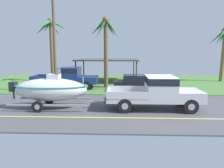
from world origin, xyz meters
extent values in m
cube|color=#4C4C51|center=(0.00, 0.00, -0.03)|extent=(36.00, 8.00, 0.06)
cube|color=#477538|center=(0.00, 11.00, 0.00)|extent=(36.00, 14.00, 0.11)
cube|color=#DBCC4C|center=(0.00, -1.80, 0.00)|extent=(34.20, 0.12, 0.01)
cube|color=silver|center=(-0.50, 0.05, 0.63)|extent=(5.42, 2.09, 0.22)
cube|color=silver|center=(1.45, 0.05, 0.93)|extent=(1.52, 2.09, 0.38)
cube|color=silver|center=(-0.12, 0.05, 1.33)|extent=(1.63, 2.09, 1.18)
cube|color=black|center=(-0.12, 0.05, 1.69)|extent=(1.65, 2.11, 0.38)
cube|color=gray|center=(-2.07, 0.05, 0.76)|extent=(2.28, 2.09, 0.04)
cube|color=silver|center=(-2.07, 1.05, 0.96)|extent=(2.28, 0.08, 0.45)
cube|color=silver|center=(-2.07, -0.96, 0.96)|extent=(2.28, 0.08, 0.45)
cube|color=silver|center=(-3.17, 0.05, 0.96)|extent=(0.08, 2.09, 0.45)
cube|color=#333338|center=(-3.27, 0.05, 0.57)|extent=(0.12, 1.88, 0.16)
sphere|color=#B2B2B7|center=(-3.39, 0.05, 0.62)|extent=(0.10, 0.10, 0.10)
cylinder|color=black|center=(1.37, 0.98, 0.40)|extent=(0.80, 0.28, 0.80)
cylinder|color=#9E9EA3|center=(1.37, 0.98, 0.40)|extent=(0.36, 0.29, 0.36)
cylinder|color=black|center=(1.37, -0.89, 0.40)|extent=(0.80, 0.28, 0.80)
cylinder|color=#9E9EA3|center=(1.37, -0.89, 0.40)|extent=(0.36, 0.29, 0.36)
cylinder|color=black|center=(-2.19, 0.98, 0.40)|extent=(0.80, 0.28, 0.80)
cylinder|color=#9E9EA3|center=(-2.19, 0.98, 0.40)|extent=(0.36, 0.29, 0.36)
cylinder|color=black|center=(-2.19, -0.89, 0.40)|extent=(0.80, 0.28, 0.80)
cylinder|color=#9E9EA3|center=(-2.19, -0.89, 0.40)|extent=(0.36, 0.29, 0.36)
cube|color=gray|center=(-3.84, 0.05, 0.38)|extent=(0.90, 0.10, 0.08)
cube|color=gray|center=(-6.56, 0.97, 0.38)|extent=(4.53, 0.12, 0.10)
cube|color=gray|center=(-6.56, -0.88, 0.38)|extent=(4.53, 0.12, 0.10)
cylinder|color=black|center=(-7.01, 1.03, 0.32)|extent=(0.64, 0.22, 0.64)
cylinder|color=#9E9EA3|center=(-7.01, 1.03, 0.32)|extent=(0.29, 0.23, 0.29)
cylinder|color=black|center=(-7.01, -0.94, 0.32)|extent=(0.64, 0.22, 0.64)
cylinder|color=#9E9EA3|center=(-7.01, -0.94, 0.32)|extent=(0.29, 0.23, 0.29)
ellipsoid|color=silver|center=(-6.56, 0.05, 1.10)|extent=(4.29, 1.86, 1.35)
ellipsoid|color=teal|center=(-6.56, 0.05, 1.34)|extent=(4.38, 1.89, 0.12)
cube|color=silver|center=(-6.34, 0.05, 1.70)|extent=(0.70, 0.60, 0.65)
cube|color=slate|center=(-6.04, 0.05, 2.17)|extent=(0.06, 0.56, 0.36)
cube|color=black|center=(-8.82, 0.05, 1.27)|extent=(0.36, 0.44, 0.56)
cylinder|color=#4C4C51|center=(-8.82, 0.05, 0.90)|extent=(0.12, 0.12, 0.74)
cylinder|color=silver|center=(-4.63, 0.05, 1.62)|extent=(0.04, 0.04, 0.50)
cube|color=navy|center=(-7.40, 6.83, 0.63)|extent=(5.79, 2.07, 0.22)
cube|color=navy|center=(-5.32, 6.83, 0.93)|extent=(1.62, 2.07, 0.38)
cube|color=navy|center=(-7.00, 6.83, 1.34)|extent=(1.74, 2.07, 1.19)
cube|color=black|center=(-7.00, 6.83, 1.70)|extent=(1.76, 2.09, 0.38)
cube|color=#112047|center=(-9.08, 6.83, 0.76)|extent=(2.43, 2.07, 0.04)
cube|color=navy|center=(-9.08, 7.82, 0.96)|extent=(2.43, 0.08, 0.45)
cube|color=navy|center=(-9.08, 5.84, 0.96)|extent=(2.43, 0.08, 0.45)
cube|color=navy|center=(-10.26, 6.83, 0.96)|extent=(0.08, 2.07, 0.45)
cube|color=#333338|center=(-10.36, 6.83, 0.57)|extent=(0.12, 1.86, 0.16)
sphere|color=#B2B2B7|center=(-10.48, 6.83, 0.62)|extent=(0.10, 0.10, 0.10)
cylinder|color=black|center=(-5.40, 7.75, 0.40)|extent=(0.80, 0.28, 0.80)
cylinder|color=#9E9EA3|center=(-5.40, 7.75, 0.40)|extent=(0.36, 0.29, 0.36)
cylinder|color=black|center=(-5.40, 5.91, 0.40)|extent=(0.80, 0.28, 0.80)
cylinder|color=#9E9EA3|center=(-5.40, 5.91, 0.40)|extent=(0.36, 0.29, 0.36)
cylinder|color=black|center=(-9.20, 7.75, 0.40)|extent=(0.80, 0.28, 0.80)
cylinder|color=#9E9EA3|center=(-9.20, 7.75, 0.40)|extent=(0.36, 0.29, 0.36)
cylinder|color=black|center=(-9.20, 5.91, 0.40)|extent=(0.80, 0.28, 0.80)
cylinder|color=#9E9EA3|center=(-9.20, 5.91, 0.40)|extent=(0.36, 0.29, 0.36)
cube|color=black|center=(-0.68, 5.78, 0.53)|extent=(4.63, 1.82, 0.70)
cube|color=black|center=(-0.91, 5.78, 1.13)|extent=(2.60, 1.68, 0.50)
cylinder|color=black|center=(0.90, 6.61, 0.33)|extent=(0.66, 0.22, 0.66)
cylinder|color=#9E9EA3|center=(0.90, 6.61, 0.33)|extent=(0.30, 0.23, 0.30)
cylinder|color=black|center=(0.90, 4.96, 0.33)|extent=(0.66, 0.22, 0.66)
cylinder|color=#9E9EA3|center=(0.90, 4.96, 0.33)|extent=(0.30, 0.23, 0.30)
cylinder|color=black|center=(-2.25, 6.61, 0.33)|extent=(0.66, 0.22, 0.66)
cylinder|color=#9E9EA3|center=(-2.25, 6.61, 0.33)|extent=(0.30, 0.23, 0.30)
cylinder|color=black|center=(-2.25, 4.96, 0.33)|extent=(0.66, 0.22, 0.66)
cylinder|color=#9E9EA3|center=(-2.25, 4.96, 0.33)|extent=(0.30, 0.23, 0.30)
cylinder|color=#4C4238|center=(-0.88, 13.72, 1.19)|extent=(0.14, 0.14, 2.37)
cylinder|color=#4C4238|center=(-0.88, 9.00, 1.19)|extent=(0.14, 0.14, 2.37)
cylinder|color=#4C4238|center=(-6.91, 13.72, 1.19)|extent=(0.14, 0.14, 2.37)
cylinder|color=#4C4238|center=(-6.91, 9.00, 1.19)|extent=(0.14, 0.14, 2.37)
cube|color=#4C4742|center=(-3.89, 11.36, 2.44)|extent=(6.54, 5.22, 0.14)
cylinder|color=brown|center=(-3.77, 7.33, 3.05)|extent=(0.38, 0.51, 6.10)
cone|color=#286028|center=(-3.22, 7.27, 5.31)|extent=(1.41, 0.48, 1.76)
cone|color=#286028|center=(-3.41, 7.95, 5.41)|extent=(1.17, 1.65, 1.64)
cone|color=#286028|center=(-4.08, 8.02, 5.71)|extent=(1.05, 1.69, 1.11)
cone|color=#286028|center=(-4.42, 7.31, 5.45)|extent=(1.59, 0.44, 1.56)
cone|color=#286028|center=(-4.18, 6.86, 5.27)|extent=(1.26, 1.38, 1.87)
cone|color=#286028|center=(-3.38, 6.73, 5.60)|extent=(1.12, 1.50, 1.24)
sphere|color=brown|center=(-3.77, 7.33, 6.10)|extent=(0.61, 0.61, 0.61)
cylinder|color=brown|center=(8.69, 11.88, 2.78)|extent=(0.42, 0.73, 5.57)
cone|color=#2D6B2D|center=(8.71, 12.45, 4.90)|extent=(0.35, 1.36, 1.52)
cone|color=#2D6B2D|center=(8.44, 12.32, 4.85)|extent=(0.93, 1.29, 1.62)
cone|color=#2D6B2D|center=(7.96, 12.16, 4.81)|extent=(1.74, 0.89, 1.70)
cone|color=#2D6B2D|center=(8.27, 11.72, 4.94)|extent=(1.30, 0.85, 1.49)
cone|color=#2D6B2D|center=(8.07, 11.15, 5.08)|extent=(1.58, 1.79, 1.24)
cylinder|color=brown|center=(-9.86, 10.97, 3.27)|extent=(0.39, 0.44, 6.54)
cone|color=#387A38|center=(-9.02, 10.94, 6.09)|extent=(1.86, 0.43, 1.21)
cone|color=#387A38|center=(-9.55, 11.48, 5.78)|extent=(1.09, 1.46, 1.75)
cone|color=#387A38|center=(-9.90, 11.53, 5.94)|extent=(0.54, 1.46, 1.49)
cone|color=#387A38|center=(-10.32, 11.16, 5.93)|extent=(1.24, 0.74, 1.40)
cone|color=#387A38|center=(-10.61, 10.73, 5.78)|extent=(1.85, 0.91, 1.77)
cone|color=#387A38|center=(-10.18, 10.18, 6.10)|extent=(1.06, 1.89, 1.22)
cone|color=#387A38|center=(-9.32, 10.27, 5.92)|extent=(1.53, 1.83, 1.57)
sphere|color=brown|center=(-9.86, 10.97, 6.54)|extent=(0.62, 0.62, 0.62)
cylinder|color=brown|center=(-7.56, 4.46, 4.29)|extent=(0.24, 0.24, 8.57)
camera|label=1|loc=(-2.42, -12.56, 3.35)|focal=35.13mm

